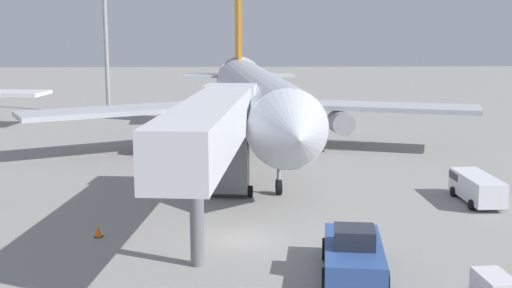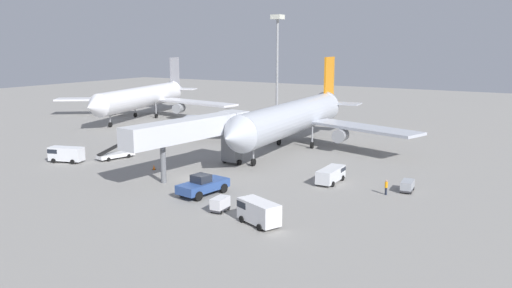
{
  "view_description": "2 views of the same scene",
  "coord_description": "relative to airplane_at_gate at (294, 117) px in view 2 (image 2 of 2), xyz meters",
  "views": [
    {
      "loc": [
        -0.17,
        -34.91,
        11.75
      ],
      "look_at": [
        1.41,
        12.7,
        3.07
      ],
      "focal_mm": 46.27,
      "sensor_mm": 36.0,
      "label": 1
    },
    {
      "loc": [
        40.65,
        -51.69,
        17.28
      ],
      "look_at": [
        1.27,
        13.2,
        2.48
      ],
      "focal_mm": 36.28,
      "sensor_mm": 36.0,
      "label": 2
    }
  ],
  "objects": [
    {
      "name": "belt_loader_truck",
      "position": [
        -19.25,
        -21.77,
        -4.46
      ],
      "size": [
        3.06,
        5.99,
        2.89
      ],
      "color": "white",
      "rests_on": "ground"
    },
    {
      "name": "pushback_tug",
      "position": [
        3.69,
        -30.2,
        -4.06
      ],
      "size": [
        3.63,
        6.68,
        2.46
      ],
      "color": "#2D4C8E",
      "rests_on": "ground"
    },
    {
      "name": "ground_plane",
      "position": [
        -1.71,
        -24.72,
        -5.2
      ],
      "size": [
        300.0,
        300.0,
        0.0
      ],
      "primitive_type": "plane",
      "color": "gray"
    },
    {
      "name": "baggage_cart_mid_center",
      "position": [
        8.88,
        -34.12,
        -4.37
      ],
      "size": [
        1.37,
        2.27,
        1.52
      ],
      "color": "#38383D",
      "rests_on": "ground"
    },
    {
      "name": "ground_crew_worker_foreground",
      "position": [
        21.86,
        -19.18,
        -4.26
      ],
      "size": [
        0.39,
        0.39,
        1.79
      ],
      "color": "#1E2333",
      "rests_on": "ground"
    },
    {
      "name": "jet_bridge",
      "position": [
        -3.04,
        -22.47,
        0.65
      ],
      "size": [
        5.6,
        21.14,
        7.69
      ],
      "color": "silver",
      "rests_on": "ground"
    },
    {
      "name": "service_van_rear_left",
      "position": [
        14.23,
        -17.38,
        -4.12
      ],
      "size": [
        2.28,
        5.51,
        1.86
      ],
      "color": "silver",
      "rests_on": "ground"
    },
    {
      "name": "airplane_background",
      "position": [
        -46.21,
        13.19,
        -0.26
      ],
      "size": [
        45.6,
        43.19,
        13.68
      ],
      "color": "silver",
      "rests_on": "ground"
    },
    {
      "name": "safety_cone_alpha",
      "position": [
        -9.52,
        -23.98,
        -4.86
      ],
      "size": [
        0.46,
        0.46,
        0.7
      ],
      "color": "black",
      "rests_on": "ground"
    },
    {
      "name": "service_van_near_right",
      "position": [
        -23.87,
        -27.24,
        -3.91
      ],
      "size": [
        5.41,
        3.33,
        2.27
      ],
      "color": "white",
      "rests_on": "ground"
    },
    {
      "name": "apron_light_mast",
      "position": [
        -18.51,
        27.52,
        11.37
      ],
      "size": [
        2.4,
        2.4,
        23.58
      ],
      "color": "#93969B",
      "rests_on": "ground"
    },
    {
      "name": "airplane_at_gate",
      "position": [
        0.0,
        0.0,
        0.0
      ],
      "size": [
        42.77,
        45.64,
        14.72
      ],
      "color": "#B7BCC6",
      "rests_on": "ground"
    },
    {
      "name": "service_van_near_left",
      "position": [
        14.27,
        -35.4,
        -3.87
      ],
      "size": [
        5.08,
        3.62,
        2.35
      ],
      "color": "white",
      "rests_on": "ground"
    },
    {
      "name": "baggage_cart_far_right",
      "position": [
        23.61,
        -16.57,
        -4.45
      ],
      "size": [
        1.5,
        2.69,
        1.34
      ],
      "color": "#38383D",
      "rests_on": "ground"
    }
  ]
}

